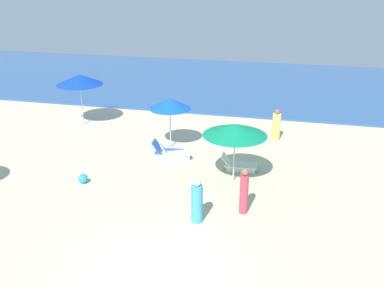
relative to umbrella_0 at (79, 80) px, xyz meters
name	(u,v)px	position (x,y,z in m)	size (l,w,h in m)	color
ground_plane	(153,282)	(7.67, -11.46, -2.48)	(60.00, 60.00, 0.00)	beige
ocean	(247,84)	(7.67, 10.82, -2.42)	(60.00, 15.45, 0.12)	#2D5690
umbrella_0	(79,80)	(0.00, 0.00, 0.00)	(2.41, 2.41, 2.76)	silver
umbrella_1	(235,130)	(8.92, -4.94, -0.30)	(2.50, 2.50, 2.42)	silver
lounge_chair_1_0	(238,165)	(8.98, -3.89, -2.23)	(1.51, 0.72, 0.67)	silver
umbrella_3	(170,104)	(5.51, -2.03, -0.35)	(1.92, 1.92, 2.39)	silver
lounge_chair_3_0	(167,151)	(5.63, -3.12, -2.24)	(1.42, 0.77, 0.71)	silver
lounge_chair_3_1	(174,154)	(6.06, -3.44, -2.20)	(1.46, 1.12, 0.77)	silver
beachgoer_0	(276,126)	(10.31, 0.03, -1.76)	(0.42, 0.42, 1.59)	#F6DC5F
beachgoer_1	(197,202)	(8.17, -8.20, -1.76)	(0.54, 0.54, 1.58)	#3B9ED8
beachgoer_2	(244,192)	(9.61, -7.27, -1.66)	(0.38, 0.38, 1.69)	#D73B51
beach_ball_0	(83,179)	(3.16, -6.46, -2.30)	(0.38, 0.38, 0.38)	#2697CF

